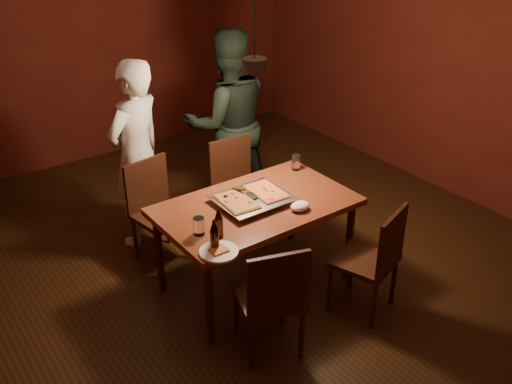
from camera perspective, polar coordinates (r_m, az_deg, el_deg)
room_shell at (r=4.34m, az=-0.16°, el=8.10°), size 6.00×6.00×6.00m
dining_table at (r=4.40m, az=-0.00°, el=-2.00°), size 1.50×0.90×0.75m
chair_far_left at (r=4.90m, az=-10.03°, el=-0.98°), size 0.48×0.48×0.49m
chair_far_right at (r=5.23m, az=-2.02°, el=1.37°), size 0.46×0.46×0.49m
chair_near_left at (r=3.80m, az=1.70°, el=-9.95°), size 0.53×0.53×0.49m
chair_near_right at (r=4.27m, az=11.94°, el=-5.91°), size 0.53×0.53×0.49m
pizza_tray at (r=4.36m, az=-0.36°, el=-0.79°), size 0.55×0.45×0.05m
pizza_meat at (r=4.28m, az=-1.93°, el=-0.93°), size 0.25×0.37×0.02m
pizza_cheese at (r=4.42m, az=1.04°, el=0.09°), size 0.24×0.36×0.02m
spatula at (r=4.35m, az=-0.52°, el=-0.34°), size 0.15×0.26×0.04m
beer_bottle_a at (r=3.77m, az=-4.18°, el=-4.31°), size 0.06×0.06×0.23m
beer_bottle_b at (r=3.90m, az=-3.74°, el=-3.10°), size 0.06×0.06×0.23m
water_glass_left at (r=3.97m, az=-5.74°, el=-3.42°), size 0.08×0.08×0.13m
water_glass_right at (r=4.88m, az=4.02°, el=2.97°), size 0.07×0.07×0.14m
plate_slice at (r=3.79m, az=-3.74°, el=-5.97°), size 0.26×0.26×0.03m
napkin at (r=4.27m, az=4.42°, el=-1.42°), size 0.15×0.12×0.06m
diner_white at (r=5.05m, az=-11.83°, el=3.62°), size 0.73×0.62×1.69m
diner_dark at (r=5.49m, az=-2.84°, el=6.89°), size 1.04×0.91×1.81m
pendant_lamp at (r=4.23m, az=-0.16°, el=12.71°), size 0.18×0.18×1.10m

